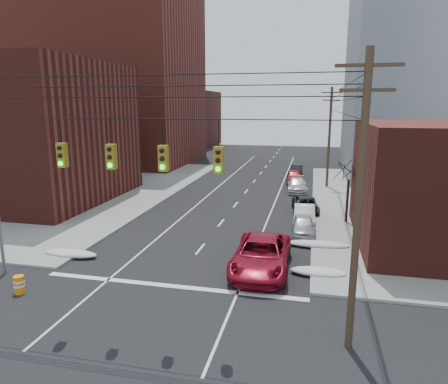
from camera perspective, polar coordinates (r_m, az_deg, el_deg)
The scene contains 26 objects.
ground at distance 16.15m, azimuth -16.22°, elevation -22.58°, with size 160.00×160.00×0.00m, color black.
sidewalk_nw at distance 52.00m, azimuth -28.25°, elevation 0.85°, with size 40.00×40.00×0.15m, color gray.
building_brick_tall at distance 67.22m, azimuth -15.42°, elevation 16.95°, with size 24.00×20.00×30.00m, color maroon.
building_brick_near at distance 44.23m, azimuth -28.35°, elevation 7.50°, with size 20.00×16.00×13.00m, color #511D18.
building_brick_far at distance 91.59m, azimuth -8.53°, elevation 10.27°, with size 22.00×18.00×12.00m, color #511D18.
building_office at distance 57.58m, azimuth 28.84°, elevation 14.25°, with size 22.00×20.00×25.00m, color gray.
building_glass at distance 83.26m, azimuth 25.15°, elevation 12.52°, with size 20.00×18.00×22.00m, color gray.
utility_pole_right at distance 14.92m, azimuth 18.72°, elevation -1.23°, with size 2.20×0.28×11.00m.
utility_pole_far at distance 45.60m, azimuth 14.82°, elevation 7.76°, with size 2.20×0.28×11.00m.
traffic_signals at distance 16.03m, azimuth -12.38°, elevation 5.07°, with size 17.00×0.42×2.02m.
bare_tree at distance 32.29m, azimuth 17.22°, elevation -0.36°, with size 2.09×2.20×4.93m.
snow_nw at distance 26.45m, azimuth -21.08°, elevation -8.19°, with size 3.50×1.08×0.42m, color silver.
snow_ne at distance 22.77m, azimuth 13.28°, elevation -11.03°, with size 3.00×1.08×0.42m, color silver.
snow_east_far at distance 26.96m, azimuth 13.22°, elevation -7.28°, with size 4.00×1.08×0.42m, color silver.
red_pickup at distance 22.66m, azimuth 5.36°, elevation -8.93°, with size 3.03×6.57×1.83m, color maroon.
parked_car_a at distance 29.25m, azimuth 11.27°, elevation -4.63°, with size 1.64×4.07×1.39m, color #BBBBC0.
parked_car_b at distance 31.61m, azimuth 11.40°, elevation -3.28°, with size 1.55×4.45×1.47m, color white.
parked_car_c at distance 35.26m, azimuth 11.55°, elevation -1.84°, with size 2.08×4.50×1.25m, color black.
parked_car_d at distance 43.37m, azimuth 10.41°, elevation 0.99°, with size 2.03×4.99×1.45m, color #BCBCC1.
parked_car_e at distance 48.05m, azimuth 10.01°, elevation 2.18°, with size 1.86×4.62×1.57m, color maroon.
parked_car_f at distance 53.30m, azimuth 10.29°, elevation 3.07°, with size 1.49×4.27×1.41m, color black.
lot_car_a at distance 43.81m, azimuth -17.47°, elevation 0.91°, with size 1.50×4.29×1.41m, color white.
lot_car_b at distance 46.18m, azimuth -16.44°, elevation 1.54°, with size 2.35×5.10×1.42m, color #A8A7AC.
lot_car_c at distance 44.85m, azimuth -19.33°, elevation 0.91°, with size 1.71×4.20×1.22m, color black.
lot_car_d at distance 47.07m, azimuth -21.08°, elevation 1.44°, with size 1.72×4.28×1.46m, color #B4B4B9.
construction_barrel at distance 22.56m, azimuth -27.21°, elevation -11.65°, with size 0.67×0.67×0.90m.
Camera 1 is at (6.83, -11.44, 9.12)m, focal length 32.00 mm.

